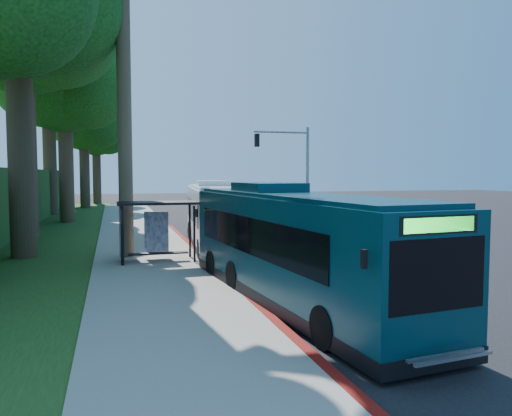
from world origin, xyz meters
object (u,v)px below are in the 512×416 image
object	(u,v)px
bus_shelter	(151,220)
teal_bus	(293,245)
white_bus	(216,215)
pickup	(265,221)

from	to	relation	value
bus_shelter	teal_bus	bearing A→B (deg)	-65.00
white_bus	teal_bus	distance (m)	11.05
bus_shelter	pickup	xyz separation A→B (m)	(7.70, 9.20, -1.11)
teal_bus	pickup	xyz separation A→B (m)	(4.25, 16.59, -0.97)
teal_bus	pickup	size ratio (longest dim) A/B	2.32
bus_shelter	white_bus	world-z (taller)	white_bus
bus_shelter	pickup	bearing A→B (deg)	50.10
white_bus	teal_bus	size ratio (longest dim) A/B	0.97
bus_shelter	pickup	distance (m)	12.05
white_bus	pickup	size ratio (longest dim) A/B	2.26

